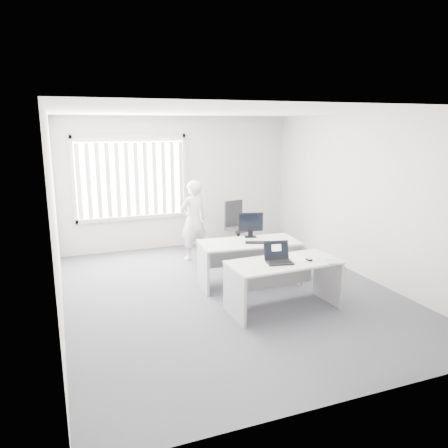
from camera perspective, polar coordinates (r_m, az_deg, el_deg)
name	(u,v)px	position (r m, az deg, el deg)	size (l,w,h in m)	color
ground	(230,293)	(7.05, 0.74, -8.97)	(6.00, 6.00, 0.00)	#5A5A62
wall_back	(178,183)	(9.47, -6.00, 5.40)	(5.00, 0.02, 2.80)	beige
wall_front	(353,264)	(4.11, 16.55, -5.06)	(5.00, 0.02, 2.80)	beige
wall_left	(55,219)	(6.20, -21.23, 0.59)	(0.02, 6.00, 2.80)	beige
wall_right	(364,197)	(7.92, 17.85, 3.37)	(0.02, 6.00, 2.80)	beige
ceiling	(230,112)	(6.54, 0.81, 14.42)	(5.00, 6.00, 0.02)	white
window	(131,178)	(9.21, -12.00, 5.91)	(2.32, 0.06, 1.76)	#B2B3AE
blinds	(132,180)	(9.16, -11.93, 5.69)	(2.20, 0.10, 1.50)	white
desk_near	(284,275)	(6.34, 7.79, -6.60)	(1.62, 0.81, 0.73)	silver
desk_far	(249,254)	(7.27, 3.31, -3.88)	(1.68, 0.89, 0.74)	silver
office_chair	(237,234)	(9.35, 1.73, -1.37)	(0.69, 0.69, 1.04)	black
person	(193,220)	(8.56, -4.03, 0.47)	(0.58, 0.38, 1.58)	silver
laptop	(280,253)	(6.15, 7.28, -3.84)	(0.36, 0.32, 0.28)	black
paper_sheet	(302,259)	(6.40, 10.17, -4.58)	(0.30, 0.21, 0.00)	silver
mouse	(309,259)	(6.37, 11.04, -4.53)	(0.06, 0.10, 0.04)	silver
booklet	(333,261)	(6.39, 14.05, -4.76)	(0.17, 0.23, 0.01)	white
keyboard	(258,242)	(7.13, 4.40, -2.42)	(0.40, 0.13, 0.02)	black
monitor	(251,225)	(7.44, 3.49, -0.12)	(0.43, 0.13, 0.43)	black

